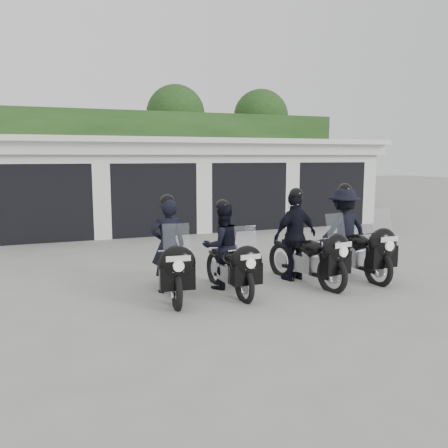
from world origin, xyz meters
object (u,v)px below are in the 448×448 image
object	(u,v)px
police_bike_d	(349,235)
police_bike_b	(226,252)
police_bike_a	(170,256)
police_bike_c	(301,241)

from	to	relation	value
police_bike_d	police_bike_b	bearing A→B (deg)	179.27
police_bike_a	police_bike_b	xyz separation A→B (m)	(1.03, 0.00, -0.01)
police_bike_a	police_bike_d	xyz separation A→B (m)	(3.76, 0.18, 0.10)
police_bike_b	police_bike_d	bearing A→B (deg)	0.72
police_bike_a	police_bike_b	size ratio (longest dim) A/B	1.07
police_bike_a	police_bike_c	size ratio (longest dim) A/B	0.98
police_bike_b	police_bike_c	size ratio (longest dim) A/B	0.92
police_bike_a	police_bike_c	bearing A→B (deg)	7.88
police_bike_b	police_bike_a	bearing A→B (deg)	177.00
police_bike_d	police_bike_a	bearing A→B (deg)	178.25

